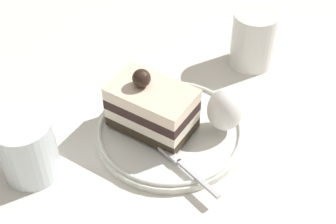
{
  "coord_description": "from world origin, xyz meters",
  "views": [
    {
      "loc": [
        -0.42,
        0.2,
        0.5
      ],
      "look_at": [
        0.02,
        0.0,
        0.05
      ],
      "focal_mm": 52.86,
      "sensor_mm": 36.0,
      "label": 1
    }
  ],
  "objects_px": {
    "whipped_cream_dollop": "(225,110)",
    "drink_glass_far": "(28,151)",
    "dessert_plate": "(168,132)",
    "drink_glass_near": "(253,42)",
    "cake_slice": "(152,107)",
    "fork": "(184,166)"
  },
  "relations": [
    {
      "from": "whipped_cream_dollop",
      "to": "drink_glass_far",
      "type": "xyz_separation_m",
      "value": [
        0.04,
        0.26,
        -0.01
      ]
    },
    {
      "from": "cake_slice",
      "to": "drink_glass_near",
      "type": "relative_size",
      "value": 1.41
    },
    {
      "from": "fork",
      "to": "drink_glass_near",
      "type": "xyz_separation_m",
      "value": [
        0.17,
        -0.2,
        0.02
      ]
    },
    {
      "from": "drink_glass_near",
      "to": "drink_glass_far",
      "type": "distance_m",
      "value": 0.38
    },
    {
      "from": "cake_slice",
      "to": "whipped_cream_dollop",
      "type": "distance_m",
      "value": 0.1
    },
    {
      "from": "whipped_cream_dollop",
      "to": "drink_glass_far",
      "type": "distance_m",
      "value": 0.26
    },
    {
      "from": "whipped_cream_dollop",
      "to": "fork",
      "type": "relative_size",
      "value": 0.54
    },
    {
      "from": "cake_slice",
      "to": "drink_glass_far",
      "type": "xyz_separation_m",
      "value": [
        0.0,
        0.17,
        -0.01
      ]
    },
    {
      "from": "drink_glass_near",
      "to": "drink_glass_far",
      "type": "relative_size",
      "value": 1.07
    },
    {
      "from": "dessert_plate",
      "to": "cake_slice",
      "type": "relative_size",
      "value": 1.58
    },
    {
      "from": "drink_glass_near",
      "to": "fork",
      "type": "bearing_deg",
      "value": 130.24
    },
    {
      "from": "drink_glass_far",
      "to": "dessert_plate",
      "type": "bearing_deg",
      "value": -94.31
    },
    {
      "from": "drink_glass_far",
      "to": "cake_slice",
      "type": "bearing_deg",
      "value": -90.22
    },
    {
      "from": "drink_glass_near",
      "to": "dessert_plate",
      "type": "bearing_deg",
      "value": 116.9
    },
    {
      "from": "whipped_cream_dollop",
      "to": "cake_slice",
      "type": "bearing_deg",
      "value": 64.87
    },
    {
      "from": "fork",
      "to": "drink_glass_far",
      "type": "bearing_deg",
      "value": 63.71
    },
    {
      "from": "cake_slice",
      "to": "fork",
      "type": "distance_m",
      "value": 0.09
    },
    {
      "from": "dessert_plate",
      "to": "drink_glass_near",
      "type": "distance_m",
      "value": 0.22
    },
    {
      "from": "whipped_cream_dollop",
      "to": "drink_glass_near",
      "type": "xyz_separation_m",
      "value": [
        0.12,
        -0.12,
        -0.01
      ]
    },
    {
      "from": "dessert_plate",
      "to": "drink_glass_far",
      "type": "xyz_separation_m",
      "value": [
        0.01,
        0.19,
        0.03
      ]
    },
    {
      "from": "whipped_cream_dollop",
      "to": "drink_glass_far",
      "type": "bearing_deg",
      "value": 80.65
    },
    {
      "from": "dessert_plate",
      "to": "drink_glass_near",
      "type": "bearing_deg",
      "value": -63.1
    }
  ]
}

